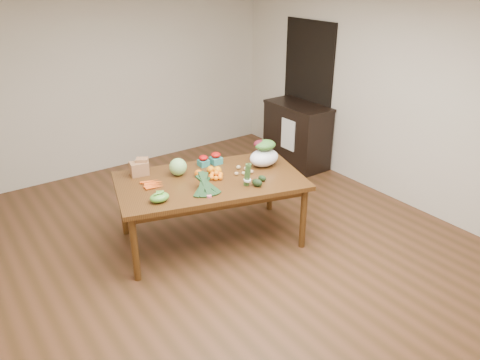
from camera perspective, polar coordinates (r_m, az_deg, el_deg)
floor at (r=5.04m, az=-1.02°, el=-9.08°), size 6.00×6.00×0.00m
room_walls at (r=4.43m, az=-1.15°, el=5.55°), size 5.02×6.02×2.70m
dining_table at (r=5.11m, az=-3.56°, el=-3.69°), size 2.16×1.57×0.75m
doorway_dark at (r=7.21m, az=8.17°, el=10.47°), size 0.02×1.00×2.10m
cabinet at (r=7.13m, az=6.95°, el=5.50°), size 0.52×1.02×0.94m
dish_towel at (r=6.88m, az=5.87°, el=5.52°), size 0.02×0.28×0.45m
paper_bag at (r=5.11m, az=-12.21°, el=1.53°), size 0.30×0.27×0.18m
cabbage at (r=5.04m, az=-7.56°, el=1.60°), size 0.19×0.19×0.19m
strawberry_basket_a at (r=5.26m, az=-4.47°, el=2.23°), size 0.13×0.13×0.10m
strawberry_basket_b at (r=5.31m, az=-2.95°, el=2.56°), size 0.14×0.14×0.11m
orange_a at (r=4.99m, az=-5.09°, el=0.82°), size 0.08×0.08×0.08m
orange_b at (r=5.07m, az=-3.60°, el=1.28°), size 0.08×0.08×0.08m
orange_c at (r=5.03m, az=-2.77°, el=1.17°), size 0.09×0.09×0.09m
mandarin_cluster at (r=4.95m, az=-2.90°, el=0.68°), size 0.22×0.22×0.08m
carrots at (r=4.87m, az=-10.60°, el=-0.48°), size 0.27×0.27×0.03m
snap_pea_bag at (r=4.52m, az=-9.79°, el=-2.10°), size 0.19×0.15×0.09m
kale_bunch at (r=4.61m, az=-4.15°, el=-0.69°), size 0.42×0.47×0.16m
asparagus_bundle at (r=4.73m, az=0.91°, el=0.65°), size 0.11×0.13×0.26m
potato_a at (r=5.01m, az=-0.44°, el=0.79°), size 0.05×0.04×0.04m
potato_b at (r=5.03m, az=0.43°, el=0.84°), size 0.05×0.04×0.04m
potato_c at (r=5.13m, az=0.77°, el=1.41°), size 0.06×0.05×0.05m
potato_d at (r=5.17m, az=-0.19°, el=1.57°), size 0.05×0.05×0.04m
potato_e at (r=5.06m, az=1.39°, el=1.02°), size 0.05×0.04×0.04m
avocado_a at (r=4.76m, az=2.10°, el=-0.33°), size 0.11×0.14×0.08m
avocado_b at (r=4.88m, az=2.72°, el=0.22°), size 0.09×0.11×0.06m
salad_bag at (r=5.22m, az=2.96°, el=3.14°), size 0.41×0.35×0.27m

